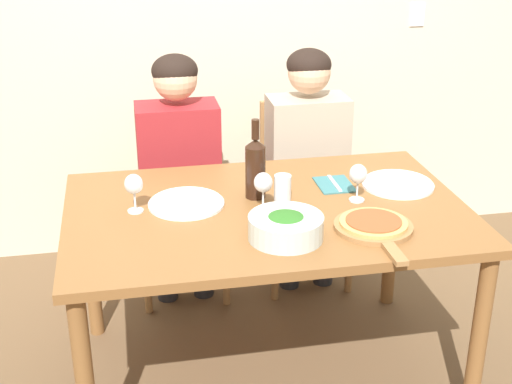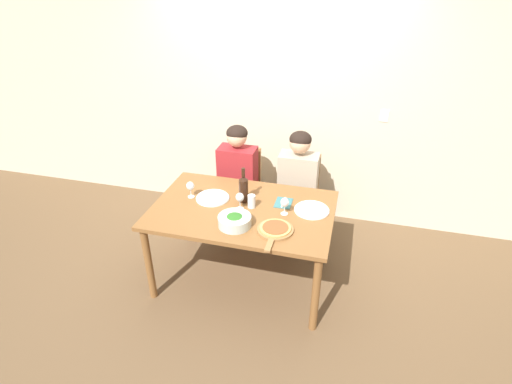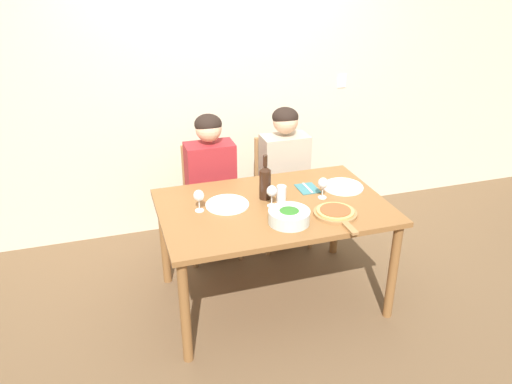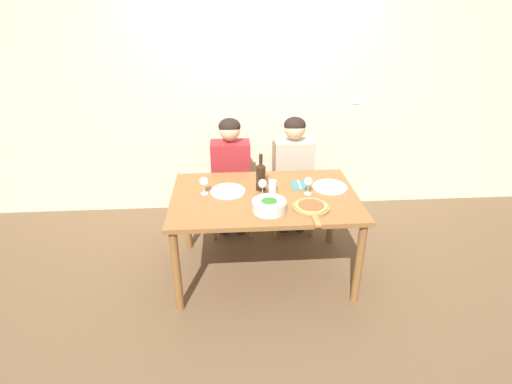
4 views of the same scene
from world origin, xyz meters
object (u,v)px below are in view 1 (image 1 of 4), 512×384
at_px(person_man, 308,149).
at_px(broccoli_bowl, 286,227).
at_px(water_tumbler, 283,189).
at_px(wine_glass_right, 358,176).
at_px(chair_right, 301,186).
at_px(person_woman, 179,158).
at_px(pizza_on_board, 374,226).
at_px(dinner_plate_left, 186,203).
at_px(fork_on_napkin, 334,184).
at_px(wine_glass_left, 134,186).
at_px(dinner_plate_right, 398,184).
at_px(wine_glass_centre, 263,184).
at_px(wine_bottle, 255,167).
at_px(chair_left, 179,195).

distance_m(person_man, broccoli_bowl, 1.04).
distance_m(person_man, water_tumbler, 0.75).
distance_m(broccoli_bowl, wine_glass_right, 0.44).
distance_m(chair_right, person_woman, 0.68).
bearing_deg(pizza_on_board, dinner_plate_left, 151.72).
relative_size(dinner_plate_left, fork_on_napkin, 1.63).
relative_size(wine_glass_left, fork_on_napkin, 0.84).
relative_size(dinner_plate_right, water_tumbler, 2.57).
bearing_deg(wine_glass_centre, wine_glass_left, 170.82).
bearing_deg(dinner_plate_left, fork_on_napkin, 7.60).
bearing_deg(wine_glass_left, wine_bottle, 6.01).
distance_m(person_man, pizza_on_board, 0.98).
xyz_separation_m(chair_right, person_man, (0.00, -0.11, 0.24)).
xyz_separation_m(wine_bottle, water_tumbler, (0.09, -0.08, -0.07)).
relative_size(broccoli_bowl, dinner_plate_right, 0.90).
bearing_deg(pizza_on_board, water_tumbler, 132.46).
xyz_separation_m(person_woman, person_man, (0.62, 0.00, 0.00)).
relative_size(broccoli_bowl, wine_glass_right, 1.75).
distance_m(dinner_plate_right, wine_glass_centre, 0.61).
bearing_deg(broccoli_bowl, fork_on_napkin, 54.39).
distance_m(person_woman, dinner_plate_left, 0.64).
bearing_deg(person_woman, pizza_on_board, -58.09).
xyz_separation_m(dinner_plate_left, pizza_on_board, (0.64, -0.34, 0.01)).
bearing_deg(wine_glass_right, person_woman, 131.11).
relative_size(wine_glass_left, wine_glass_right, 1.00).
height_order(broccoli_bowl, wine_glass_left, wine_glass_left).
height_order(chair_left, broccoli_bowl, chair_left).
relative_size(chair_left, pizza_on_board, 2.14).
bearing_deg(wine_glass_right, fork_on_napkin, 103.32).
relative_size(chair_left, chair_right, 1.00).
height_order(chair_right, person_woman, person_woman).
distance_m(chair_left, dinner_plate_left, 0.80).
relative_size(dinner_plate_left, water_tumbler, 2.57).
distance_m(wine_bottle, broccoli_bowl, 0.38).
bearing_deg(person_man, broccoli_bowl, -109.23).
relative_size(wine_bottle, fork_on_napkin, 1.77).
distance_m(dinner_plate_left, water_tumbler, 0.37).
bearing_deg(wine_glass_centre, chair_right, 66.24).
xyz_separation_m(chair_right, water_tumbler, (-0.28, -0.79, 0.34)).
xyz_separation_m(person_man, broccoli_bowl, (-0.34, -0.98, 0.08)).
bearing_deg(person_man, dinner_plate_left, -135.88).
xyz_separation_m(broccoli_bowl, wine_glass_right, (0.35, 0.26, 0.06)).
xyz_separation_m(person_woman, wine_glass_right, (0.63, -0.72, 0.14)).
xyz_separation_m(dinner_plate_right, fork_on_napkin, (-0.25, 0.06, -0.01)).
bearing_deg(chair_left, dinner_plate_right, -40.59).
xyz_separation_m(person_woman, dinner_plate_right, (0.84, -0.61, 0.05)).
height_order(wine_glass_left, wine_glass_centre, same).
height_order(dinner_plate_left, fork_on_napkin, dinner_plate_left).
distance_m(dinner_plate_right, water_tumbler, 0.51).
bearing_deg(person_woman, wine_bottle, -67.78).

